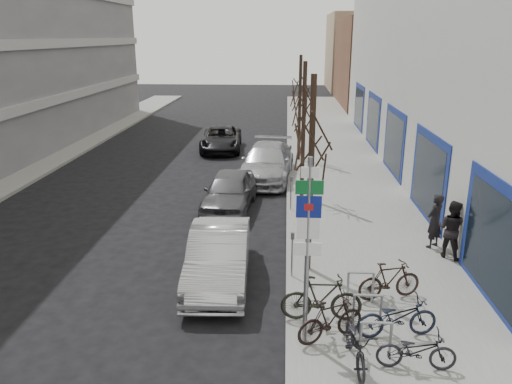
# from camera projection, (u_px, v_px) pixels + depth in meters

# --- Properties ---
(ground) EXTENTS (120.00, 120.00, 0.00)m
(ground) POSITION_uv_depth(u_px,v_px,m) (194.00, 342.00, 10.90)
(ground) COLOR black
(ground) RESTS_ON ground
(sidewalk_east) EXTENTS (5.00, 70.00, 0.15)m
(sidewalk_east) POSITION_uv_depth(u_px,v_px,m) (349.00, 200.00, 20.14)
(sidewalk_east) COLOR slate
(sidewalk_east) RESTS_ON ground
(brick_building_far) EXTENTS (12.00, 14.00, 8.00)m
(brick_building_far) POSITION_uv_depth(u_px,v_px,m) (405.00, 62.00, 47.04)
(brick_building_far) COLOR brown
(brick_building_far) RESTS_ON ground
(tan_building_far) EXTENTS (13.00, 12.00, 9.00)m
(tan_building_far) POSITION_uv_depth(u_px,v_px,m) (382.00, 52.00, 61.14)
(tan_building_far) COLOR #937A5B
(tan_building_far) RESTS_ON ground
(highway_sign_pole) EXTENTS (0.55, 0.10, 4.20)m
(highway_sign_pole) POSITION_uv_depth(u_px,v_px,m) (308.00, 241.00, 10.02)
(highway_sign_pole) COLOR gray
(highway_sign_pole) RESTS_ON ground
(bike_rack) EXTENTS (0.66, 2.26, 0.83)m
(bike_rack) POSITION_uv_depth(u_px,v_px,m) (367.00, 307.00, 11.06)
(bike_rack) COLOR gray
(bike_rack) RESTS_ON sidewalk_east
(tree_near) EXTENTS (1.80, 1.80, 5.50)m
(tree_near) POSITION_uv_depth(u_px,v_px,m) (312.00, 129.00, 12.85)
(tree_near) COLOR black
(tree_near) RESTS_ON ground
(tree_mid) EXTENTS (1.80, 1.80, 5.50)m
(tree_mid) POSITION_uv_depth(u_px,v_px,m) (304.00, 99.00, 19.04)
(tree_mid) COLOR black
(tree_mid) RESTS_ON ground
(tree_far) EXTENTS (1.80, 1.80, 5.50)m
(tree_far) POSITION_uv_depth(u_px,v_px,m) (300.00, 83.00, 25.23)
(tree_far) COLOR black
(tree_far) RESTS_ON ground
(meter_front) EXTENTS (0.10, 0.08, 1.27)m
(meter_front) POSITION_uv_depth(u_px,v_px,m) (292.00, 250.00, 13.36)
(meter_front) COLOR gray
(meter_front) RESTS_ON sidewalk_east
(meter_mid) EXTENTS (0.10, 0.08, 1.27)m
(meter_mid) POSITION_uv_depth(u_px,v_px,m) (291.00, 190.00, 18.60)
(meter_mid) COLOR gray
(meter_mid) RESTS_ON sidewalk_east
(meter_back) EXTENTS (0.10, 0.08, 1.27)m
(meter_back) POSITION_uv_depth(u_px,v_px,m) (290.00, 156.00, 23.83)
(meter_back) COLOR gray
(meter_back) RESTS_ON sidewalk_east
(bike_near_left) EXTENTS (0.64, 1.73, 1.03)m
(bike_near_left) POSITION_uv_depth(u_px,v_px,m) (356.00, 341.00, 9.81)
(bike_near_left) COLOR black
(bike_near_left) RESTS_ON sidewalk_east
(bike_near_right) EXTENTS (1.66, 1.19, 0.98)m
(bike_near_right) POSITION_uv_depth(u_px,v_px,m) (331.00, 319.00, 10.60)
(bike_near_right) COLOR black
(bike_near_right) RESTS_ON sidewalk_east
(bike_mid_curb) EXTENTS (1.85, 0.85, 1.09)m
(bike_mid_curb) POSITION_uv_depth(u_px,v_px,m) (397.00, 314.00, 10.72)
(bike_mid_curb) COLOR black
(bike_mid_curb) RESTS_ON sidewalk_east
(bike_mid_inner) EXTENTS (1.89, 0.60, 1.14)m
(bike_mid_inner) POSITION_uv_depth(u_px,v_px,m) (321.00, 298.00, 11.32)
(bike_mid_inner) COLOR black
(bike_mid_inner) RESTS_ON sidewalk_east
(bike_far_curb) EXTENTS (1.56, 0.52, 0.95)m
(bike_far_curb) POSITION_uv_depth(u_px,v_px,m) (417.00, 347.00, 9.68)
(bike_far_curb) COLOR black
(bike_far_curb) RESTS_ON sidewalk_east
(bike_far_inner) EXTENTS (1.74, 0.96, 1.01)m
(bike_far_inner) POSITION_uv_depth(u_px,v_px,m) (390.00, 280.00, 12.29)
(bike_far_inner) COLOR black
(bike_far_inner) RESTS_ON sidewalk_east
(parked_car_front) EXTENTS (1.78, 4.55, 1.48)m
(parked_car_front) POSITION_uv_depth(u_px,v_px,m) (219.00, 256.00, 13.42)
(parked_car_front) COLOR #B1B2B7
(parked_car_front) RESTS_ON ground
(parked_car_mid) EXTENTS (1.98, 4.42, 1.47)m
(parked_car_mid) POSITION_uv_depth(u_px,v_px,m) (229.00, 191.00, 19.01)
(parked_car_mid) COLOR #515156
(parked_car_mid) RESTS_ON ground
(parked_car_back) EXTENTS (2.69, 5.66, 1.59)m
(parked_car_back) POSITION_uv_depth(u_px,v_px,m) (267.00, 162.00, 23.11)
(parked_car_back) COLOR #A3A3A8
(parked_car_back) RESTS_ON ground
(lane_car) EXTENTS (2.54, 4.99, 1.35)m
(lane_car) POSITION_uv_depth(u_px,v_px,m) (221.00, 139.00, 29.00)
(lane_car) COLOR black
(lane_car) RESTS_ON ground
(pedestrian_near) EXTENTS (0.74, 0.73, 1.72)m
(pedestrian_near) POSITION_uv_depth(u_px,v_px,m) (435.00, 221.00, 15.21)
(pedestrian_near) COLOR black
(pedestrian_near) RESTS_ON sidewalk_east
(pedestrian_far) EXTENTS (0.78, 0.76, 1.76)m
(pedestrian_far) POSITION_uv_depth(u_px,v_px,m) (452.00, 229.00, 14.52)
(pedestrian_far) COLOR black
(pedestrian_far) RESTS_ON sidewalk_east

